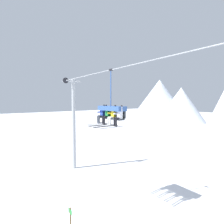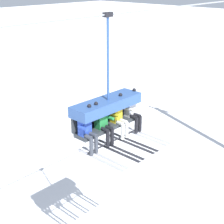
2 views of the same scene
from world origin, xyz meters
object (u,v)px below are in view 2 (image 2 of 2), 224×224
object	(u,v)px
chairlift_chair	(106,108)
skier_white	(133,111)
skier_yellow	(119,117)
skier_green	(104,123)
skier_blue	(88,130)

from	to	relation	value
chairlift_chair	skier_white	xyz separation A→B (m)	(0.94, -0.21, -0.30)
chairlift_chair	skier_yellow	distance (m)	0.48
chairlift_chair	skier_green	distance (m)	0.48
skier_green	chairlift_chair	bearing A→B (deg)	34.04
chairlift_chair	skier_blue	size ratio (longest dim) A/B	2.09
skier_blue	skier_white	world-z (taller)	same
chairlift_chair	skier_yellow	bearing A→B (deg)	-34.04
skier_blue	skier_white	size ratio (longest dim) A/B	1.00
skier_green	skier_white	size ratio (longest dim) A/B	1.00
chairlift_chair	skier_blue	world-z (taller)	chairlift_chair
skier_green	skier_white	world-z (taller)	same
skier_green	skier_yellow	world-z (taller)	same
skier_yellow	skier_white	world-z (taller)	same
chairlift_chair	skier_green	world-z (taller)	chairlift_chair
skier_blue	chairlift_chair	bearing A→B (deg)	12.86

